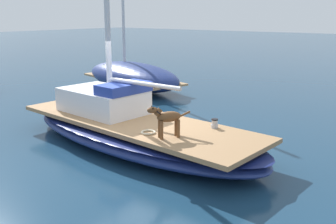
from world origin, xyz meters
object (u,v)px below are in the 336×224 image
sailboat_main (135,133)px  dog_brown (167,118)px  deck_winch (215,124)px  coiled_rope (148,132)px  moored_boat_starboard_side (132,75)px

sailboat_main → dog_brown: bearing=-113.5°
dog_brown → deck_winch: 1.32m
deck_winch → coiled_rope: bearing=143.0°
dog_brown → deck_winch: (1.22, -0.42, -0.32)m
coiled_rope → dog_brown: bearing=-89.7°
sailboat_main → deck_winch: (0.58, -1.87, 0.42)m
sailboat_main → dog_brown: size_ratio=8.90×
sailboat_main → deck_winch: 2.00m
sailboat_main → deck_winch: bearing=-72.6°
dog_brown → moored_boat_starboard_side: 8.83m
deck_winch → moored_boat_starboard_side: bearing=55.3°
sailboat_main → moored_boat_starboard_side: (5.36, 5.02, 0.27)m
deck_winch → moored_boat_starboard_side: 8.38m
dog_brown → coiled_rope: size_ratio=2.56×
dog_brown → deck_winch: size_ratio=3.96×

